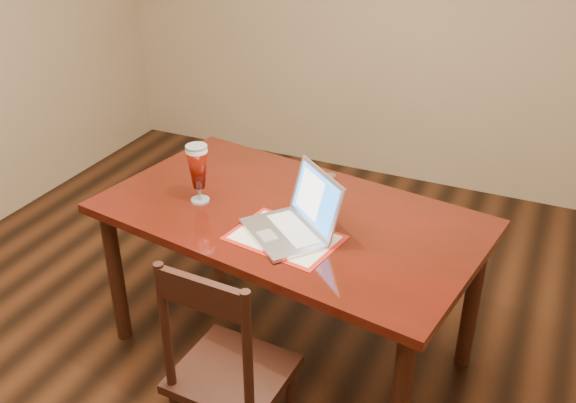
% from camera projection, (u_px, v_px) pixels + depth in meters
% --- Properties ---
extents(ground, '(5.00, 5.00, 0.00)m').
position_uv_depth(ground, '(242.00, 391.00, 3.00)').
color(ground, black).
rests_on(ground, ground).
extents(room_shell, '(4.51, 5.01, 2.71)m').
position_uv_depth(room_shell, '(224.00, 7.00, 2.15)').
color(room_shell, tan).
rests_on(room_shell, ground).
extents(dining_table, '(1.83, 1.22, 1.08)m').
position_uv_depth(dining_table, '(287.00, 229.00, 2.91)').
color(dining_table, '#4A0F09').
rests_on(dining_table, ground).
extents(dining_chair, '(0.44, 0.42, 0.99)m').
position_uv_depth(dining_chair, '(228.00, 373.00, 2.45)').
color(dining_chair, black).
rests_on(dining_chair, ground).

